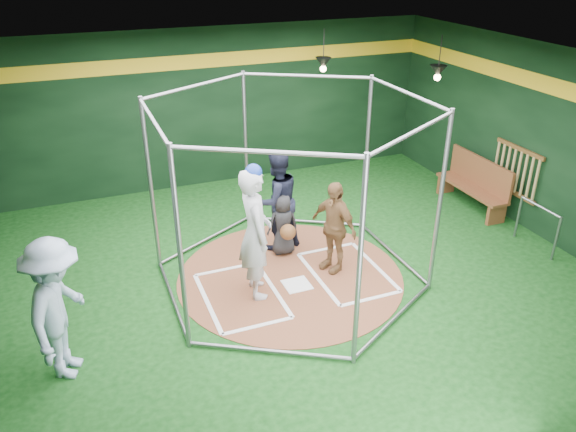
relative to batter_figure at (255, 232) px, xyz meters
name	(u,v)px	position (x,y,z in m)	size (l,w,h in m)	color
room_shell	(290,181)	(0.67, 0.24, 0.65)	(10.10, 9.10, 3.53)	#0C350D
clay_disc	(290,276)	(0.67, 0.23, -1.09)	(3.80, 3.80, 0.01)	brown
home_plate	(297,285)	(0.67, -0.07, -1.08)	(0.43, 0.43, 0.01)	white
batter_box_left	(241,295)	(-0.28, -0.02, -1.08)	(1.17, 1.77, 0.01)	white
batter_box_right	(347,272)	(1.62, -0.02, -1.08)	(1.17, 1.77, 0.01)	white
batting_cage	(290,196)	(0.67, 0.23, 0.40)	(4.05, 4.67, 3.00)	gray
bat_rack	(516,171)	(5.60, 0.63, -0.05)	(0.07, 1.25, 0.98)	brown
pendant_lamp_near	(323,63)	(2.87, 3.83, 1.64)	(0.34, 0.34, 0.90)	black
pendant_lamp_far	(438,71)	(4.67, 2.23, 1.64)	(0.34, 0.34, 0.90)	black
batter_figure	(255,232)	(0.00, 0.00, 0.00)	(0.58, 0.82, 2.20)	#B9B8BF
visitor_leopard	(334,227)	(1.44, 0.21, -0.28)	(0.94, 0.39, 1.61)	#A67847
catcher_figure	(283,225)	(0.85, 1.00, -0.52)	(0.57, 0.58, 1.15)	black
umpire	(277,200)	(0.83, 1.28, -0.16)	(0.91, 0.71, 1.86)	black
bystander_blue	(59,309)	(-2.88, -0.83, -0.12)	(1.27, 0.73, 1.96)	#A3BAD7
dugout_bench	(475,182)	(5.31, 1.37, -0.54)	(0.44, 1.87, 1.09)	brown
steel_railing	(538,220)	(5.22, -0.50, -0.53)	(0.05, 0.99, 0.85)	gray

